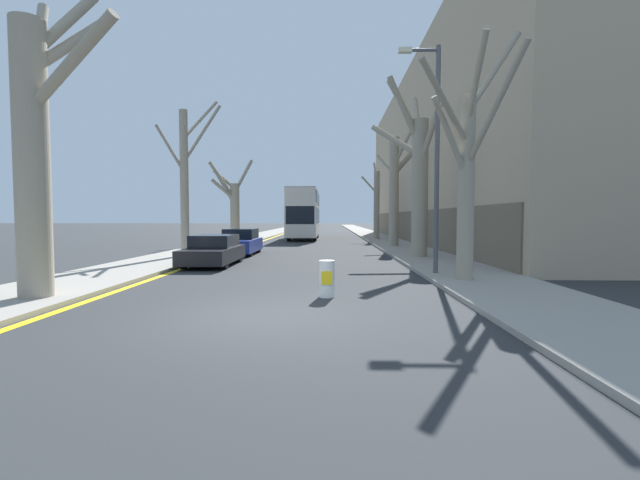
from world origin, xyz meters
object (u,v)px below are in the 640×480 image
(street_tree_left_1, at_px, (186,177))
(street_tree_left_0, at_px, (37,141))
(street_tree_right_0, at_px, (467,169))
(double_decker_bus, at_px, (304,212))
(street_tree_right_3, at_px, (376,203))
(traffic_bollard, at_px, (327,279))
(street_tree_left_2, at_px, (233,205))
(parked_car_0, at_px, (214,251))
(parked_car_1, at_px, (240,242))
(lamp_post, at_px, (434,149))
(street_tree_right_1, at_px, (417,174))
(street_tree_right_2, at_px, (395,187))

(street_tree_left_1, bearing_deg, street_tree_left_0, -88.74)
(street_tree_right_0, bearing_deg, double_decker_bus, 103.47)
(street_tree_right_3, bearing_deg, traffic_bollard, -98.67)
(street_tree_left_2, height_order, parked_car_0, street_tree_left_2)
(parked_car_0, distance_m, traffic_bollard, 8.60)
(street_tree_right_3, xyz_separation_m, parked_car_1, (-9.00, -15.03, -2.68))
(street_tree_left_1, bearing_deg, parked_car_0, -55.65)
(double_decker_bus, relative_size, parked_car_0, 2.56)
(street_tree_right_3, relative_size, lamp_post, 0.91)
(street_tree_right_3, bearing_deg, street_tree_right_0, -90.09)
(street_tree_right_3, height_order, traffic_bollard, street_tree_right_3)
(street_tree_right_1, bearing_deg, double_decker_bus, 109.44)
(street_tree_right_0, relative_size, street_tree_right_2, 0.89)
(street_tree_right_0, distance_m, street_tree_right_3, 25.30)
(parked_car_0, relative_size, traffic_bollard, 4.71)
(street_tree_left_1, distance_m, parked_car_0, 5.22)
(parked_car_0, relative_size, lamp_post, 0.57)
(street_tree_left_1, relative_size, street_tree_left_2, 1.27)
(parked_car_1, bearing_deg, street_tree_right_1, -12.72)
(street_tree_left_1, xyz_separation_m, street_tree_right_1, (11.40, 0.00, 0.13))
(parked_car_0, bearing_deg, street_tree_left_0, -104.43)
(street_tree_right_3, bearing_deg, parked_car_1, -120.92)
(street_tree_right_1, relative_size, street_tree_right_2, 1.03)
(street_tree_right_0, xyz_separation_m, parked_car_0, (-8.96, 4.91, -2.81))
(street_tree_left_2, height_order, double_decker_bus, street_tree_left_2)
(street_tree_right_0, distance_m, lamp_post, 1.96)
(street_tree_left_0, xyz_separation_m, double_decker_bus, (4.47, 30.02, -1.21))
(street_tree_right_1, height_order, traffic_bollard, street_tree_right_1)
(street_tree_left_2, bearing_deg, double_decker_bus, 59.12)
(street_tree_right_1, distance_m, parked_car_0, 10.33)
(traffic_bollard, bearing_deg, street_tree_right_3, 81.33)
(street_tree_left_0, xyz_separation_m, parked_car_0, (2.00, 7.79, -3.18))
(street_tree_left_2, height_order, parked_car_1, street_tree_left_2)
(street_tree_left_1, height_order, street_tree_right_3, street_tree_left_1)
(street_tree_left_0, bearing_deg, double_decker_bus, 81.54)
(lamp_post, bearing_deg, double_decker_bus, 103.03)
(street_tree_left_2, relative_size, street_tree_right_3, 0.92)
(street_tree_right_3, xyz_separation_m, traffic_bollard, (-4.20, -27.52, -2.88))
(traffic_bollard, bearing_deg, double_decker_bus, 94.56)
(street_tree_left_0, height_order, street_tree_left_2, street_tree_left_0)
(street_tree_right_1, height_order, street_tree_right_3, street_tree_right_1)
(street_tree_right_1, relative_size, double_decker_bus, 0.78)
(double_decker_bus, bearing_deg, street_tree_right_0, -76.53)
(traffic_bollard, bearing_deg, parked_car_0, 123.98)
(street_tree_left_1, bearing_deg, street_tree_left_2, 90.73)
(double_decker_bus, bearing_deg, lamp_post, -76.97)
(parked_car_0, bearing_deg, street_tree_right_2, 50.06)
(parked_car_0, bearing_deg, street_tree_right_3, 66.18)
(parked_car_0, height_order, traffic_bollard, parked_car_0)
(street_tree_left_1, height_order, lamp_post, street_tree_left_1)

